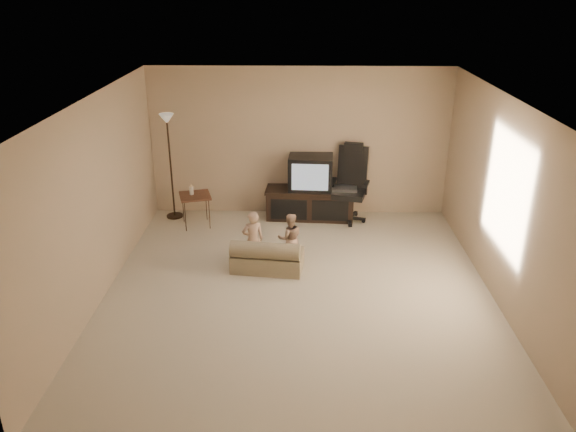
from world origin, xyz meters
name	(u,v)px	position (x,y,z in m)	size (l,w,h in m)	color
floor	(298,291)	(0.00, 0.00, 0.00)	(5.50, 5.50, 0.00)	beige
room_shell	(299,182)	(0.00, 0.00, 1.52)	(5.50, 5.50, 5.50)	silver
tv_stand	(311,192)	(0.20, 2.49, 0.45)	(1.54, 0.65, 1.09)	black
office_chair	(350,193)	(0.85, 2.42, 0.46)	(0.73, 0.75, 1.29)	black
side_table	(195,196)	(-1.70, 2.11, 0.52)	(0.60, 0.60, 0.72)	brown
floor_lamp	(169,143)	(-2.13, 2.46, 1.30)	(0.28, 0.28, 1.79)	#2E2014
child_sofa	(267,258)	(-0.44, 0.58, 0.19)	(1.03, 0.67, 0.48)	gray
toddler_left	(253,240)	(-0.64, 0.67, 0.42)	(0.31, 0.22, 0.84)	tan
toddler_right	(290,238)	(-0.13, 0.84, 0.37)	(0.36, 0.20, 0.74)	tan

